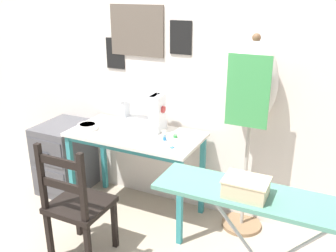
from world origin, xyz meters
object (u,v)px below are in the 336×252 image
at_px(wooden_chair, 77,205).
at_px(thread_spool_mid_table, 165,138).
at_px(sewing_machine, 145,112).
at_px(thread_spool_near_machine, 164,133).
at_px(scissors, 175,148).
at_px(filing_cabinet, 65,157).
at_px(ironing_board, 270,206).
at_px(fabric_bowl, 88,127).
at_px(dress_form, 252,92).
at_px(storage_box, 246,187).
at_px(thread_spool_far_edge, 175,136).

bearing_deg(wooden_chair, thread_spool_mid_table, 59.64).
height_order(sewing_machine, thread_spool_near_machine, sewing_machine).
xyz_separation_m(scissors, wooden_chair, (-0.51, -0.53, -0.32)).
height_order(filing_cabinet, ironing_board, ironing_board).
bearing_deg(ironing_board, fabric_bowl, 159.02).
bearing_deg(dress_form, ironing_board, -69.42).
xyz_separation_m(fabric_bowl, storage_box, (1.49, -0.66, 0.14)).
bearing_deg(thread_spool_mid_table, dress_form, 20.79).
bearing_deg(dress_form, storage_box, -76.85).
distance_m(thread_spool_mid_table, filing_cabinet, 1.19).
bearing_deg(thread_spool_far_edge, dress_form, 14.41).
bearing_deg(ironing_board, filing_cabinet, 159.00).
xyz_separation_m(scissors, filing_cabinet, (-1.24, 0.20, -0.41)).
relative_size(sewing_machine, ironing_board, 0.32).
relative_size(thread_spool_near_machine, dress_form, 0.02).
bearing_deg(filing_cabinet, fabric_bowl, -21.05).
bearing_deg(sewing_machine, thread_spool_mid_table, -31.86).
xyz_separation_m(thread_spool_mid_table, thread_spool_far_edge, (0.05, 0.09, -0.00)).
height_order(scissors, thread_spool_mid_table, thread_spool_mid_table).
relative_size(fabric_bowl, dress_form, 0.10).
xyz_separation_m(sewing_machine, dress_form, (0.85, 0.06, 0.26)).
bearing_deg(fabric_bowl, ironing_board, -20.98).
bearing_deg(storage_box, filing_cabinet, 156.85).
bearing_deg(thread_spool_near_machine, storage_box, -43.42).
height_order(scissors, filing_cabinet, scissors).
bearing_deg(storage_box, thread_spool_mid_table, 138.44).
bearing_deg(thread_spool_far_edge, thread_spool_near_machine, 173.34).
bearing_deg(thread_spool_near_machine, filing_cabinet, 179.93).
bearing_deg(filing_cabinet, wooden_chair, -44.84).
height_order(sewing_machine, filing_cabinet, sewing_machine).
xyz_separation_m(thread_spool_mid_table, wooden_chair, (-0.37, -0.63, -0.34)).
bearing_deg(scissors, thread_spool_far_edge, 114.13).
height_order(thread_spool_near_machine, filing_cabinet, thread_spool_near_machine).
distance_m(filing_cabinet, storage_box, 2.17).
bearing_deg(thread_spool_near_machine, wooden_chair, -113.53).
relative_size(fabric_bowl, thread_spool_far_edge, 4.01).
bearing_deg(thread_spool_near_machine, sewing_machine, 163.13).
xyz_separation_m(filing_cabinet, storage_box, (1.92, -0.82, 0.58)).
bearing_deg(thread_spool_far_edge, ironing_board, -41.08).
xyz_separation_m(wooden_chair, ironing_board, (1.31, -0.05, 0.39)).
distance_m(thread_spool_near_machine, dress_form, 0.76).
xyz_separation_m(fabric_bowl, thread_spool_far_edge, (0.73, 0.15, -0.01)).
bearing_deg(storage_box, dress_form, 103.15).
bearing_deg(ironing_board, dress_form, 110.58).
xyz_separation_m(thread_spool_far_edge, dress_form, (0.54, 0.14, 0.38)).
distance_m(scissors, thread_spool_near_machine, 0.28).
relative_size(thread_spool_mid_table, dress_form, 0.02).
bearing_deg(fabric_bowl, sewing_machine, 28.32).
bearing_deg(storage_box, sewing_machine, 140.55).
xyz_separation_m(scissors, thread_spool_far_edge, (-0.09, 0.19, 0.01)).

